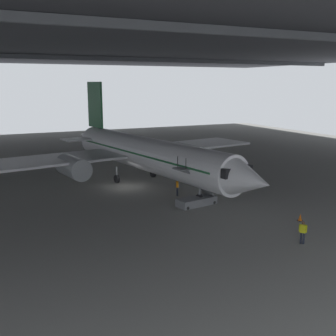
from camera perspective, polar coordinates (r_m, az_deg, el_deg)
ground_plane at (r=44.35m, az=-5.47°, el=-2.58°), size 110.00×110.00×0.00m
hangar_structure at (r=56.35m, az=-10.89°, el=16.70°), size 121.00×99.00×16.66m
airplane_main at (r=44.94m, az=-3.32°, el=2.05°), size 34.28×35.13×11.08m
boarding_stairs at (r=37.38m, az=3.89°, el=-4.10°), size 4.29×2.10×4.58m
crew_worker_near_nose at (r=29.97m, az=18.18°, el=-8.32°), size 0.39×0.47×1.60m
crew_worker_by_stairs at (r=40.32m, az=1.30°, el=-2.52°), size 0.34×0.52×1.72m
traffic_cone_orange at (r=34.90m, az=17.86°, el=-6.54°), size 0.36×0.36×0.60m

